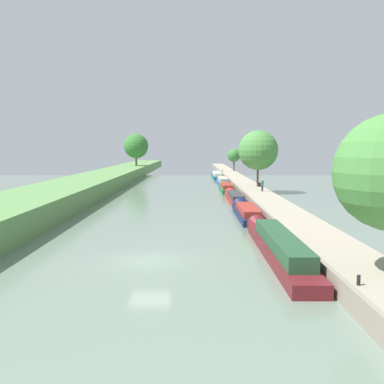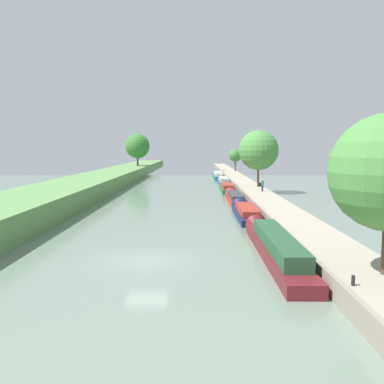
{
  "view_description": "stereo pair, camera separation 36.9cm",
  "coord_description": "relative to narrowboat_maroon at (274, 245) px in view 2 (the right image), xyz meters",
  "views": [
    {
      "loc": [
        2.78,
        -25.07,
        7.03
      ],
      "look_at": [
        2.47,
        30.87,
        1.0
      ],
      "focal_mm": 38.63,
      "sensor_mm": 36.0,
      "label": 1
    },
    {
      "loc": [
        3.15,
        -25.07,
        7.03
      ],
      "look_at": [
        2.47,
        30.87,
        1.0
      ],
      "focal_mm": 38.63,
      "sensor_mm": 36.0,
      "label": 2
    }
  ],
  "objects": [
    {
      "name": "ground_plane",
      "position": [
        -8.23,
        -1.55,
        -0.68
      ],
      "size": [
        160.0,
        160.0,
        0.0
      ],
      "primitive_type": "plane",
      "color": "slate"
    },
    {
      "name": "right_towpath",
      "position": [
        3.27,
        -1.55,
        -0.14
      ],
      "size": [
        3.74,
        260.0,
        1.07
      ],
      "color": "#9E937F",
      "rests_on": "ground_plane"
    },
    {
      "name": "stone_quay",
      "position": [
        1.27,
        -1.55,
        -0.12
      ],
      "size": [
        0.25,
        260.0,
        1.12
      ],
      "color": "gray",
      "rests_on": "ground_plane"
    },
    {
      "name": "narrowboat_maroon",
      "position": [
        0.0,
        0.0,
        0.0
      ],
      "size": [
        1.91,
        16.82,
        2.17
      ],
      "color": "maroon",
      "rests_on": "ground_plane"
    },
    {
      "name": "narrowboat_navy",
      "position": [
        -0.11,
        15.25,
        -0.18
      ],
      "size": [
        2.04,
        11.53,
        1.94
      ],
      "color": "#141E42",
      "rests_on": "ground_plane"
    },
    {
      "name": "narrowboat_red",
      "position": [
        -0.09,
        27.73,
        -0.19
      ],
      "size": [
        1.81,
        12.83,
        1.75
      ],
      "color": "maroon",
      "rests_on": "ground_plane"
    },
    {
      "name": "narrowboat_green",
      "position": [
        -0.26,
        40.28,
        -0.15
      ],
      "size": [
        1.93,
        11.23,
        1.88
      ],
      "color": "#1E6033",
      "rests_on": "ground_plane"
    },
    {
      "name": "narrowboat_blue",
      "position": [
        0.0,
        52.9,
        -0.11
      ],
      "size": [
        1.81,
        12.79,
        1.92
      ],
      "color": "#283D93",
      "rests_on": "ground_plane"
    },
    {
      "name": "narrowboat_teal",
      "position": [
        -0.22,
        69.77,
        -0.08
      ],
      "size": [
        1.97,
        17.15,
        1.95
      ],
      "color": "#195B60",
      "rests_on": "ground_plane"
    },
    {
      "name": "tree_rightbank_midnear",
      "position": [
        4.29,
        36.59,
        5.95
      ],
      "size": [
        6.05,
        6.05,
        8.58
      ],
      "color": "brown",
      "rests_on": "right_towpath"
    },
    {
      "name": "tree_rightbank_midfar",
      "position": [
        4.71,
        79.32,
        4.36
      ],
      "size": [
        3.33,
        3.33,
        5.66
      ],
      "color": "brown",
      "rests_on": "right_towpath"
    },
    {
      "name": "tree_leftbank_downstream",
      "position": [
        -20.55,
        80.75,
        6.75
      ],
      "size": [
        6.32,
        6.32,
        8.28
      ],
      "color": "brown",
      "rests_on": "left_grassy_bank"
    },
    {
      "name": "person_walking",
      "position": [
        3.86,
        29.6,
        1.27
      ],
      "size": [
        0.34,
        0.34,
        1.66
      ],
      "color": "#282D42",
      "rests_on": "right_towpath"
    },
    {
      "name": "mooring_bollard_near",
      "position": [
        1.69,
        -9.19,
        0.62
      ],
      "size": [
        0.16,
        0.16,
        0.45
      ],
      "color": "black",
      "rests_on": "right_towpath"
    },
    {
      "name": "mooring_bollard_far",
      "position": [
        1.69,
        77.38,
        0.62
      ],
      "size": [
        0.16,
        0.16,
        0.45
      ],
      "color": "black",
      "rests_on": "right_towpath"
    },
    {
      "name": "park_bench",
      "position": [
        4.69,
        37.87,
        0.74
      ],
      "size": [
        0.44,
        1.5,
        0.47
      ],
      "color": "#333338",
      "rests_on": "right_towpath"
    }
  ]
}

